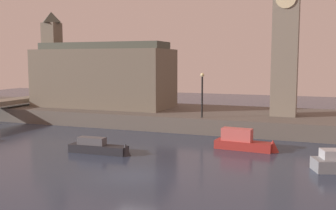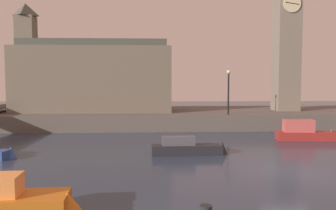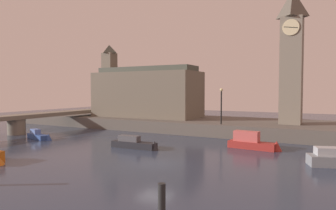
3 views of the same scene
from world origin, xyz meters
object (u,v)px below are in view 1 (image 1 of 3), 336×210
(parliament_hall, at_px, (101,75))
(streetlamp, at_px, (202,90))
(clock_tower, at_px, (286,32))
(boat_dinghy_red, at_px, (248,143))
(boat_barge_dark, at_px, (103,148))

(parliament_hall, xyz_separation_m, streetlamp, (13.54, -4.78, -1.05))
(clock_tower, bearing_deg, boat_dinghy_red, -100.72)
(parliament_hall, distance_m, boat_barge_dark, 18.40)
(clock_tower, bearing_deg, parliament_hall, 178.23)
(clock_tower, distance_m, parliament_hall, 21.08)
(parliament_hall, relative_size, boat_dinghy_red, 3.16)
(boat_barge_dark, height_order, boat_dinghy_red, boat_dinghy_red)
(clock_tower, distance_m, boat_dinghy_red, 13.41)
(parliament_hall, xyz_separation_m, boat_barge_dark, (8.95, -15.36, -4.73))
(clock_tower, distance_m, boat_barge_dark, 20.88)
(boat_barge_dark, distance_m, boat_dinghy_red, 10.97)
(streetlamp, bearing_deg, clock_tower, 30.42)
(clock_tower, distance_m, streetlamp, 9.84)
(parliament_hall, distance_m, boat_dinghy_red, 21.93)
(streetlamp, height_order, boat_dinghy_red, streetlamp)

